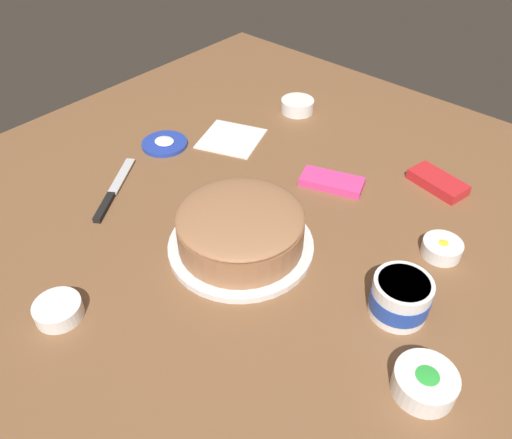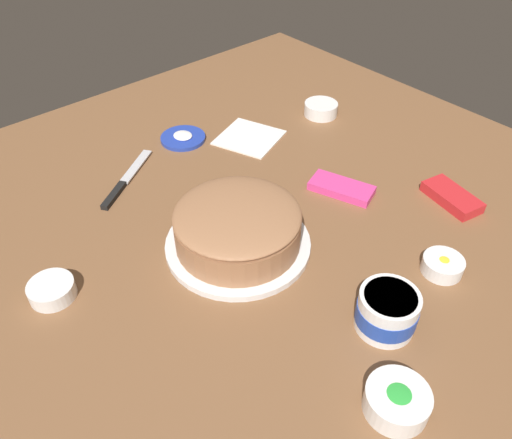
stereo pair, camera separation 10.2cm
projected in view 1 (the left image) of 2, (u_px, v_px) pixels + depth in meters
name	position (u px, v px, depth m)	size (l,w,h in m)	color
ground_plane	(264.00, 224.00, 1.09)	(1.54, 1.54, 0.00)	brown
frosted_cake	(241.00, 231.00, 1.01)	(0.29, 0.29, 0.10)	white
frosting_tub	(400.00, 297.00, 0.89)	(0.11, 0.11, 0.08)	white
frosting_tub_lid	(165.00, 143.00, 1.32)	(0.12, 0.12, 0.02)	#233DAD
spreading_knife	(112.00, 194.00, 1.16)	(0.15, 0.21, 0.01)	silver
sprinkle_bowl_green	(425.00, 382.00, 0.78)	(0.10, 0.10, 0.04)	white
sprinkle_bowl_yellow	(442.00, 248.00, 1.01)	(0.08, 0.08, 0.03)	white
sprinkle_bowl_pink	(58.00, 310.00, 0.90)	(0.08, 0.08, 0.03)	white
sprinkle_bowl_orange	(297.00, 105.00, 1.45)	(0.09, 0.09, 0.04)	white
candy_box_lower	(438.00, 182.00, 1.19)	(0.13, 0.06, 0.02)	red
candy_box_upper	(332.00, 182.00, 1.19)	(0.14, 0.07, 0.02)	#E53D8E
paper_napkin	(231.00, 138.00, 1.35)	(0.15, 0.15, 0.01)	white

